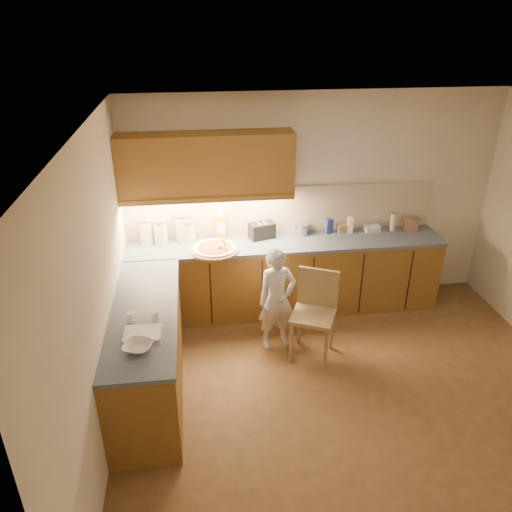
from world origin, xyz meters
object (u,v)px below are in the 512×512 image
at_px(child, 277,299).
at_px(wooden_chair, 315,308).
at_px(toaster, 262,231).
at_px(oil_jug, 221,226).
at_px(pizza_on_board, 215,249).

bearing_deg(child, wooden_chair, -38.81).
bearing_deg(wooden_chair, toaster, 136.19).
distance_m(child, oil_jug, 1.19).
relative_size(pizza_on_board, wooden_chair, 0.58).
height_order(child, oil_jug, oil_jug).
xyz_separation_m(child, oil_jug, (-0.52, 0.94, 0.49)).
relative_size(child, wooden_chair, 1.22).
relative_size(pizza_on_board, oil_jug, 1.58).
distance_m(child, toaster, 0.99).
bearing_deg(child, oil_jug, 106.14).
xyz_separation_m(wooden_chair, oil_jug, (-0.90, 1.12, 0.52)).
height_order(wooden_chair, toaster, toaster).
distance_m(pizza_on_board, oil_jug, 0.38).
bearing_deg(toaster, wooden_chair, -85.16).
bearing_deg(oil_jug, toaster, -6.40).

